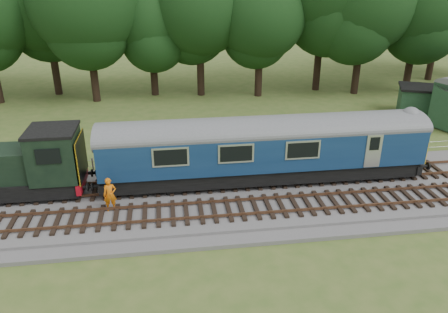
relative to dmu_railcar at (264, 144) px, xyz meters
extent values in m
plane|color=#3D5A21|center=(-5.95, -1.40, -2.61)|extent=(120.00, 120.00, 0.00)
cube|color=#4C4C4F|center=(-5.95, -1.40, -2.43)|extent=(70.00, 7.00, 0.35)
cube|color=brown|center=(-5.95, -0.72, -2.12)|extent=(66.50, 0.07, 0.14)
cube|color=brown|center=(-5.95, 0.72, -2.12)|extent=(66.50, 0.07, 0.14)
cube|color=brown|center=(-5.95, -3.72, -2.12)|extent=(66.50, 0.07, 0.14)
cube|color=brown|center=(-5.95, -2.28, -2.12)|extent=(66.50, 0.07, 0.14)
cube|color=black|center=(-0.01, 0.00, -1.55)|extent=(17.46, 2.52, 0.85)
cube|color=#0E274C|center=(-0.01, 0.00, -0.12)|extent=(18.00, 2.80, 2.05)
cube|color=gold|center=(9.01, 0.00, -0.50)|extent=(0.06, 2.74, 1.30)
cube|color=black|center=(5.99, 0.00, -1.75)|extent=(2.60, 2.00, 0.55)
cube|color=black|center=(-6.01, 0.00, -1.75)|extent=(2.60, 2.00, 0.55)
cube|color=black|center=(-11.21, 0.00, 0.05)|extent=(2.40, 2.55, 2.60)
cube|color=maroon|center=(-10.03, 0.00, -1.55)|extent=(0.25, 2.60, 0.55)
cube|color=gold|center=(-9.89, 0.00, -0.15)|extent=(0.06, 2.55, 2.30)
imported|color=orange|center=(-8.33, -2.19, -1.37)|extent=(0.71, 0.54, 1.77)
cube|color=#1C3E24|center=(15.72, 11.11, -1.46)|extent=(3.61, 3.61, 2.28)
cube|color=black|center=(15.72, 11.11, -0.23)|extent=(3.98, 3.98, 0.18)
camera|label=1|loc=(-5.26, -21.99, 9.21)|focal=35.00mm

